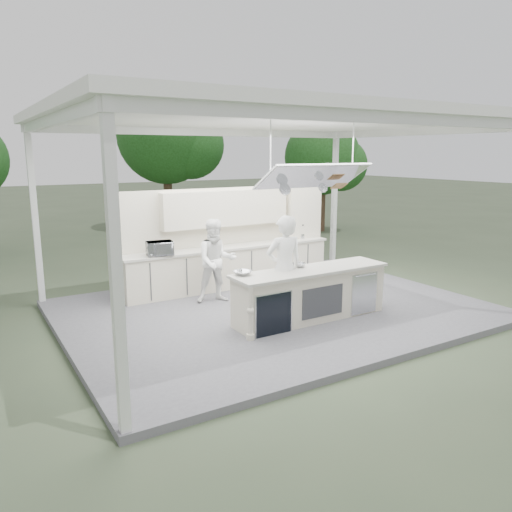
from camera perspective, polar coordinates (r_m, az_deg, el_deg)
ground at (r=10.06m, az=2.14°, el=-6.55°), size 90.00×90.00×0.00m
stage_deck at (r=10.04m, az=2.14°, el=-6.23°), size 8.00×6.00×0.12m
tent at (r=9.56m, az=2.37°, el=15.05°), size 8.20×6.20×3.86m
demo_island at (r=9.28m, az=6.19°, el=-4.36°), size 3.10×0.79×0.95m
back_counter at (r=11.48m, az=-3.06°, el=-1.16°), size 5.08×0.72×0.95m
back_wall_unit at (r=11.70m, az=-1.69°, el=3.97°), size 5.05×0.48×2.25m
tree_cluster at (r=18.46m, az=-15.50°, el=11.74°), size 19.55×9.40×5.85m
head_chef at (r=9.06m, az=3.23°, el=-1.44°), size 0.76×0.55×1.95m
sous_chef at (r=10.24m, az=-4.57°, el=-0.56°), size 0.97×0.84×1.72m
toaster_oven at (r=10.48m, az=-10.95°, el=0.85°), size 0.58×0.44×0.29m
bowl_large at (r=8.67m, az=-1.53°, el=-1.94°), size 0.38×0.38×0.08m
bowl_small at (r=9.31m, az=4.93°, el=-1.02°), size 0.32×0.32×0.08m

